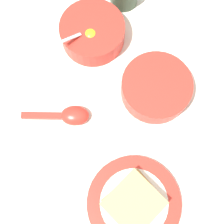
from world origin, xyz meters
name	(u,v)px	position (x,y,z in m)	size (l,w,h in m)	color
ground_plane	(119,90)	(0.00, 0.00, 0.00)	(3.00, 3.00, 0.00)	silver
egg_bowl	(93,32)	(-0.11, 0.09, 0.03)	(0.15, 0.15, 0.08)	red
toast_plate	(134,203)	(0.14, -0.21, 0.01)	(0.20, 0.20, 0.01)	red
toast_sandwich	(134,203)	(0.14, -0.21, 0.03)	(0.12, 0.13, 0.03)	tan
soup_spoon	(69,116)	(-0.07, -0.11, 0.01)	(0.15, 0.09, 0.03)	red
congee_bowl	(156,88)	(0.08, 0.03, 0.03)	(0.16, 0.16, 0.05)	red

